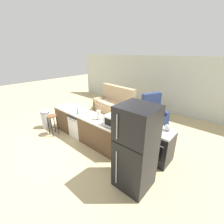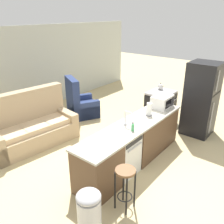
% 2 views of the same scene
% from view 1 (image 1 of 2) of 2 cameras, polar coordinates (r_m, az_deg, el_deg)
% --- Properties ---
extents(ground_plane, '(24.00, 24.00, 0.00)m').
position_cam_1_polar(ground_plane, '(5.36, -10.11, -9.37)').
color(ground_plane, tan).
extents(wall_back, '(10.00, 0.06, 2.60)m').
position_cam_1_polar(wall_back, '(7.88, 15.44, 10.57)').
color(wall_back, beige).
rests_on(wall_back, ground_plane).
extents(kitchen_counter, '(2.94, 0.66, 0.90)m').
position_cam_1_polar(kitchen_counter, '(4.99, -8.68, -6.24)').
color(kitchen_counter, brown).
rests_on(kitchen_counter, ground_plane).
extents(dishwasher, '(0.58, 0.61, 0.84)m').
position_cam_1_polar(dishwasher, '(5.33, -12.13, -4.52)').
color(dishwasher, white).
rests_on(dishwasher, ground_plane).
extents(stove_range, '(0.76, 0.68, 0.90)m').
position_cam_1_polar(stove_range, '(4.25, 16.79, -11.93)').
color(stove_range, black).
rests_on(stove_range, ground_plane).
extents(refrigerator, '(0.72, 0.73, 1.86)m').
position_cam_1_polar(refrigerator, '(3.16, 8.96, -13.65)').
color(refrigerator, black).
rests_on(refrigerator, ground_plane).
extents(microwave, '(0.50, 0.37, 0.28)m').
position_cam_1_polar(microwave, '(4.02, 0.88, -3.33)').
color(microwave, white).
rests_on(microwave, kitchen_counter).
extents(sink_faucet, '(0.07, 0.18, 0.30)m').
position_cam_1_polar(sink_faucet, '(4.95, -9.84, 1.25)').
color(sink_faucet, silver).
rests_on(sink_faucet, kitchen_counter).
extents(paper_towel_roll, '(0.14, 0.14, 0.28)m').
position_cam_1_polar(paper_towel_roll, '(4.39, -5.14, -1.17)').
color(paper_towel_roll, '#4C4C51').
rests_on(paper_towel_roll, kitchen_counter).
extents(soap_bottle, '(0.06, 0.06, 0.18)m').
position_cam_1_polar(soap_bottle, '(4.92, -12.93, 0.15)').
color(soap_bottle, '#4CB266').
rests_on(soap_bottle, kitchen_counter).
extents(kettle, '(0.21, 0.17, 0.19)m').
position_cam_1_polar(kettle, '(4.05, 20.56, -5.51)').
color(kettle, silver).
rests_on(kettle, stove_range).
extents(bar_stool, '(0.32, 0.32, 0.74)m').
position_cam_1_polar(bar_stool, '(5.57, -21.75, -3.18)').
color(bar_stool, brown).
rests_on(bar_stool, ground_plane).
extents(trash_bin, '(0.35, 0.35, 0.74)m').
position_cam_1_polar(trash_bin, '(6.27, -23.85, -2.31)').
color(trash_bin, '#B7B7BC').
rests_on(trash_bin, ground_plane).
extents(couch, '(2.10, 1.14, 1.27)m').
position_cam_1_polar(couch, '(7.13, 1.01, 2.65)').
color(couch, tan).
rests_on(couch, ground_plane).
extents(armchair, '(1.10, 1.12, 1.20)m').
position_cam_1_polar(armchair, '(6.42, 15.35, -0.86)').
color(armchair, navy).
rests_on(armchair, ground_plane).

